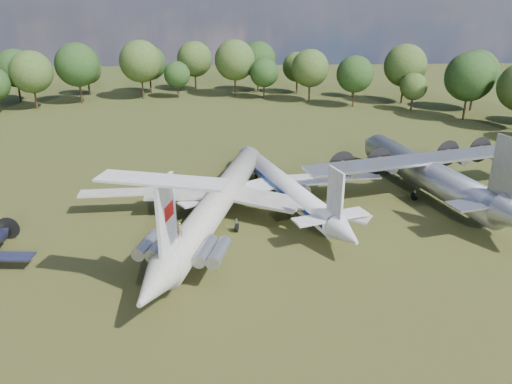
{
  "coord_description": "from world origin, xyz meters",
  "views": [
    {
      "loc": [
        7.24,
        -58.79,
        29.21
      ],
      "look_at": [
        10.4,
        0.3,
        5.0
      ],
      "focal_mm": 35.0,
      "sensor_mm": 36.0,
      "label": 1
    }
  ],
  "objects_px": {
    "il62_airliner": "(218,206)",
    "tu104_jet": "(283,189)",
    "an12_transport": "(427,178)",
    "person_on_il62": "(180,230)"
  },
  "relations": [
    {
      "from": "tu104_jet",
      "to": "person_on_il62",
      "type": "relative_size",
      "value": 25.36
    },
    {
      "from": "tu104_jet",
      "to": "person_on_il62",
      "type": "height_order",
      "value": "person_on_il62"
    },
    {
      "from": "person_on_il62",
      "to": "tu104_jet",
      "type": "bearing_deg",
      "value": -119.4
    },
    {
      "from": "il62_airliner",
      "to": "person_on_il62",
      "type": "bearing_deg",
      "value": -90.0
    },
    {
      "from": "tu104_jet",
      "to": "an12_transport",
      "type": "height_order",
      "value": "an12_transport"
    },
    {
      "from": "il62_airliner",
      "to": "an12_transport",
      "type": "distance_m",
      "value": 32.22
    },
    {
      "from": "an12_transport",
      "to": "person_on_il62",
      "type": "bearing_deg",
      "value": -162.87
    },
    {
      "from": "tu104_jet",
      "to": "an12_transport",
      "type": "distance_m",
      "value": 21.9
    },
    {
      "from": "tu104_jet",
      "to": "an12_transport",
      "type": "relative_size",
      "value": 0.98
    },
    {
      "from": "il62_airliner",
      "to": "tu104_jet",
      "type": "relative_size",
      "value": 1.23
    }
  ]
}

